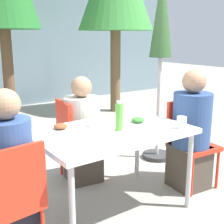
# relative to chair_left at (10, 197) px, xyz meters

# --- Properties ---
(ground_plane) EXTENTS (24.00, 24.00, 0.00)m
(ground_plane) POSITION_rel_chair_left_xyz_m (0.93, 0.19, -0.50)
(ground_plane) COLOR gray
(dining_table) EXTENTS (1.27, 0.83, 0.74)m
(dining_table) POSITION_rel_chair_left_xyz_m (0.93, 0.19, 0.18)
(dining_table) COLOR white
(dining_table) RESTS_ON ground
(chair_left) EXTENTS (0.44, 0.44, 0.86)m
(chair_left) POSITION_rel_chair_left_xyz_m (0.00, 0.00, 0.00)
(chair_left) COLOR red
(chair_left) RESTS_ON ground
(person_left) EXTENTS (0.31, 0.31, 1.18)m
(person_left) POSITION_rel_chair_left_xyz_m (0.04, 0.09, 0.06)
(person_left) COLOR black
(person_left) RESTS_ON ground
(chair_right) EXTENTS (0.44, 0.44, 0.86)m
(chair_right) POSITION_rel_chair_left_xyz_m (1.87, 0.17, 0.00)
(chair_right) COLOR red
(chair_right) RESTS_ON ground
(person_right) EXTENTS (0.37, 0.37, 1.19)m
(person_right) POSITION_rel_chair_left_xyz_m (1.81, 0.10, 0.06)
(person_right) COLOR #473D33
(person_right) RESTS_ON ground
(chair_far) EXTENTS (0.45, 0.45, 0.86)m
(chair_far) POSITION_rel_chair_left_xyz_m (0.95, 0.92, 0.00)
(chair_far) COLOR red
(chair_far) RESTS_ON ground
(person_far) EXTENTS (0.38, 0.38, 1.11)m
(person_far) POSITION_rel_chair_left_xyz_m (1.02, 0.85, 0.01)
(person_far) COLOR #473D33
(person_far) RESTS_ON ground
(closed_umbrella) EXTENTS (0.36, 0.36, 2.30)m
(closed_umbrella) POSITION_rel_chair_left_xyz_m (2.09, 0.85, 1.11)
(closed_umbrella) COLOR #333333
(closed_umbrella) RESTS_ON ground
(plate_0) EXTENTS (0.21, 0.21, 0.06)m
(plate_0) POSITION_rel_chair_left_xyz_m (1.21, 0.20, 0.26)
(plate_0) COLOR white
(plate_0) RESTS_ON dining_table
(plate_1) EXTENTS (0.21, 0.21, 0.06)m
(plate_1) POSITION_rel_chair_left_xyz_m (0.57, 0.41, 0.26)
(plate_1) COLOR white
(plate_1) RESTS_ON dining_table
(bottle) EXTENTS (0.06, 0.06, 0.25)m
(bottle) POSITION_rel_chair_left_xyz_m (0.96, 0.14, 0.36)
(bottle) COLOR #51A338
(bottle) RESTS_ON dining_table
(drinking_cup) EXTENTS (0.08, 0.08, 0.10)m
(drinking_cup) POSITION_rel_chair_left_xyz_m (1.42, -0.12, 0.29)
(drinking_cup) COLOR silver
(drinking_cup) RESTS_ON dining_table
(salad_bowl) EXTENTS (0.17, 0.17, 0.05)m
(salad_bowl) POSITION_rel_chair_left_xyz_m (0.89, 0.37, 0.26)
(salad_bowl) COLOR white
(salad_bowl) RESTS_ON dining_table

